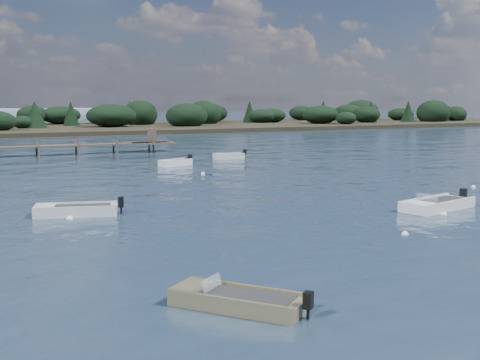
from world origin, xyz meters
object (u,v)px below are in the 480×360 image
tender_far_grey_b (229,157)px  dinghy_mid_grey (76,212)px  tender_far_white (175,164)px  dinghy_mid_white_a (437,206)px  dinghy_near_olive (237,303)px

tender_far_grey_b → dinghy_mid_grey: (-19.92, -24.10, -0.01)m
tender_far_white → dinghy_mid_white_a: 27.96m
tender_far_white → dinghy_mid_white_a: (5.74, -27.36, -0.01)m
tender_far_grey_b → tender_far_white: size_ratio=0.99×
dinghy_mid_white_a → dinghy_mid_grey: (-18.55, 6.96, -0.00)m
dinghy_near_olive → dinghy_mid_white_a: 19.48m
dinghy_near_olive → tender_far_grey_b: bearing=65.8°
dinghy_mid_grey → dinghy_near_olive: bearing=-84.5°
tender_far_grey_b → dinghy_near_olive: size_ratio=0.88×
dinghy_near_olive → dinghy_mid_grey: dinghy_mid_grey is taller
tender_far_white → dinghy_near_olive: bearing=-106.8°
dinghy_mid_white_a → dinghy_mid_grey: bearing=159.4°
dinghy_near_olive → dinghy_mid_white_a: size_ratio=0.75×
tender_far_white → dinghy_mid_grey: size_ratio=0.76×
tender_far_grey_b → tender_far_white: (-7.12, -3.70, 0.00)m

